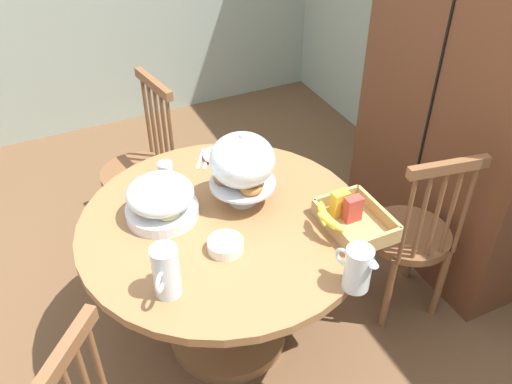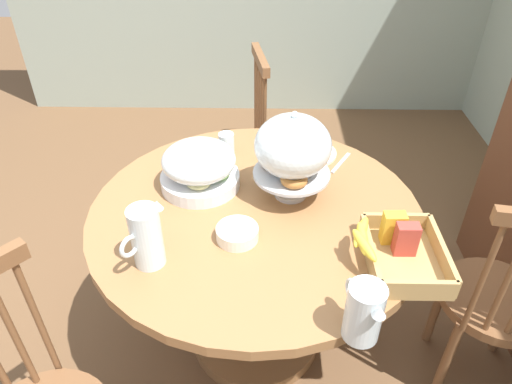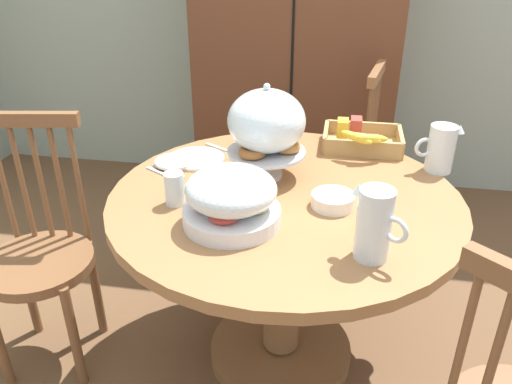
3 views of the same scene
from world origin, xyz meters
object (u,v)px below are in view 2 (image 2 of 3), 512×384
windsor_chair_by_cabinet (497,304)px  drinking_glass (226,146)px  milk_pitcher (363,314)px  cereal_basket (398,249)px  windsor_chair_facing_door (236,149)px  orange_juice_pitcher (147,239)px  china_plate_small (295,143)px  fruit_platter_covered (199,167)px  china_plate_large (310,153)px  pastry_stand_with_dome (293,149)px  cereal_bowl (237,233)px  dining_table (256,252)px

windsor_chair_by_cabinet → drinking_glass: (-0.53, -1.01, 0.34)m
milk_pitcher → cereal_basket: 0.33m
windsor_chair_facing_door → orange_juice_pitcher: (1.16, -0.20, 0.38)m
milk_pitcher → cereal_basket: size_ratio=0.57×
windsor_chair_facing_door → cereal_basket: bearing=26.8°
orange_juice_pitcher → china_plate_small: size_ratio=1.37×
windsor_chair_facing_door → fruit_platter_covered: windsor_chair_facing_door is taller
fruit_platter_covered → china_plate_large: bearing=118.6°
orange_juice_pitcher → milk_pitcher: (0.26, 0.61, -0.01)m
windsor_chair_facing_door → drinking_glass: (0.54, 0.00, 0.34)m
orange_juice_pitcher → fruit_platter_covered: bearing=165.0°
windsor_chair_by_cabinet → china_plate_small: (-0.62, -0.72, 0.30)m
pastry_stand_with_dome → china_plate_small: pastry_stand_with_dome is taller
orange_juice_pitcher → cereal_bowl: bearing=113.1°
dining_table → windsor_chair_facing_door: (-0.89, -0.13, -0.07)m
dining_table → milk_pitcher: milk_pitcher is taller
fruit_platter_covered → china_plate_large: size_ratio=1.36×
cereal_bowl → windsor_chair_facing_door: bearing=-176.2°
dining_table → pastry_stand_with_dome: 0.44m
china_plate_large → drinking_glass: size_ratio=2.00×
dining_table → china_plate_large: 0.49m
cereal_bowl → drinking_glass: bearing=-172.2°
windsor_chair_facing_door → cereal_bowl: size_ratio=6.96×
pastry_stand_with_dome → china_plate_large: 0.36m
dining_table → windsor_chair_by_cabinet: (0.18, 0.88, -0.07)m
milk_pitcher → drinking_glass: (-0.88, -0.41, -0.03)m
windsor_chair_by_cabinet → fruit_platter_covered: (-0.32, -1.09, 0.37)m
windsor_chair_facing_door → china_plate_large: windsor_chair_facing_door is taller
fruit_platter_covered → drinking_glass: bearing=157.4°
orange_juice_pitcher → drinking_glass: orange_juice_pitcher is taller
dining_table → windsor_chair_by_cabinet: size_ratio=1.23×
windsor_chair_facing_door → drinking_glass: size_ratio=8.86×
fruit_platter_covered → orange_juice_pitcher: orange_juice_pitcher is taller
windsor_chair_facing_door → china_plate_small: size_ratio=6.50×
windsor_chair_facing_door → orange_juice_pitcher: windsor_chair_facing_door is taller
windsor_chair_by_cabinet → china_plate_large: 0.91m
cereal_basket → china_plate_large: (-0.62, -0.22, -0.04)m
milk_pitcher → fruit_platter_covered: bearing=-143.3°
windsor_chair_by_cabinet → cereal_bowl: (-0.02, -0.94, 0.31)m
windsor_chair_by_cabinet → fruit_platter_covered: windsor_chair_by_cabinet is taller
windsor_chair_facing_door → milk_pitcher: (1.42, 0.41, 0.37)m
china_plate_large → cereal_bowl: 0.61m
dining_table → cereal_basket: (0.25, 0.45, 0.26)m
china_plate_small → cereal_basket: bearing=22.6°
milk_pitcher → china_plate_large: (-0.91, -0.06, -0.07)m
china_plate_large → cereal_bowl: cereal_bowl is taller
fruit_platter_covered → cereal_basket: fruit_platter_covered is taller
fruit_platter_covered → cereal_basket: 0.77m
china_plate_large → china_plate_small: bearing=-136.3°
dining_table → orange_juice_pitcher: size_ratio=5.81×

